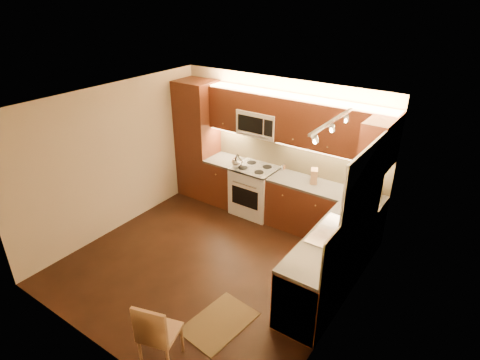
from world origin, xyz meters
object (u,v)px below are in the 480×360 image
Objects in this scene: sink at (336,228)px; kettle at (237,161)px; microwave at (260,123)px; dining_chair at (160,331)px; stove at (255,190)px; toaster_oven at (368,190)px; soap_bottle at (353,216)px; knife_block at (314,176)px.

kettle is (-2.28, 0.96, 0.07)m from sink.
microwave is 0.85× the size of dining_chair.
stove is at bearing -90.00° from microwave.
toaster_oven reaches higher than soap_bottle.
dining_chair is at bearing -107.33° from soap_bottle.
stove is at bearing 150.64° from sink.
stove reaches higher than dining_chair.
microwave is 2.37m from soap_bottle.
knife_block is at bearing 146.38° from soap_bottle.
knife_block reaches higher than dining_chair.
toaster_oven is at bearing -8.35° from kettle.
kettle is at bearing 176.15° from toaster_oven.
stove is 2.08m from toaster_oven.
microwave is 0.88× the size of sink.
kettle is 0.67× the size of toaster_oven.
sink is at bearing -77.82° from knife_block.
sink is 2.37× the size of toaster_oven.
dining_chair is at bearing -117.79° from toaster_oven.
stove is at bearing 88.99° from dining_chair.
dining_chair is at bearing -115.24° from sink.
toaster_oven is at bearing 101.48° from soap_bottle.
microwave reaches higher than kettle.
sink is 3.53× the size of kettle.
dining_chair is at bearing -117.18° from knife_block.
microwave is 4.04× the size of soap_bottle.
soap_bottle is at bearing 77.57° from sink.
toaster_oven is at bearing 3.18° from stove.
stove is 4.89× the size of soap_bottle.
kettle is 1.00× the size of knife_block.
toaster_oven reaches higher than sink.
sink reaches higher than stove.
stove is 2.35m from sink.
knife_block is 3.50m from dining_chair.
knife_block is (-0.89, 1.20, 0.05)m from sink.
toaster_oven is (0.01, 1.24, 0.03)m from sink.
toaster_oven reaches higher than stove.
kettle reaches higher than dining_chair.
soap_bottle is (2.09, -0.87, -0.73)m from microwave.
stove is 1.24m from knife_block.
toaster_oven is 0.85m from soap_bottle.
toaster_oven is 1.93× the size of soap_bottle.
kettle is (-0.28, -0.17, 0.58)m from stove.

